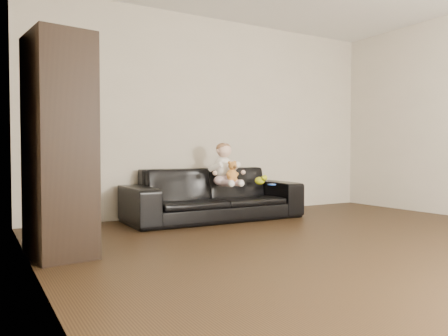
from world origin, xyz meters
TOP-DOWN VIEW (x-y plane):
  - floor at (0.00, 0.00)m, footprint 5.50×5.50m
  - wall_back at (0.00, 2.75)m, footprint 5.00×0.00m
  - wall_left at (-2.50, 0.00)m, footprint 0.00×5.50m
  - sofa at (-0.32, 2.25)m, footprint 2.15×0.86m
  - cabinet at (-2.26, 1.19)m, footprint 0.50×0.64m
  - shelf_item at (-2.24, 1.19)m, footprint 0.21×0.27m
  - baby at (-0.23, 2.13)m, footprint 0.37×0.45m
  - teddy_bear at (-0.22, 1.97)m, footprint 0.16×0.16m
  - toy_green at (0.27, 2.13)m, footprint 0.17×0.18m
  - toy_rattle at (0.30, 2.13)m, footprint 0.09×0.09m
  - toy_blue_disc at (0.37, 2.00)m, footprint 0.13×0.13m

SIDE VIEW (x-z plane):
  - floor at x=0.00m, z-range 0.00..0.00m
  - sofa at x=-0.32m, z-range 0.00..0.62m
  - toy_blue_disc at x=0.37m, z-range 0.41..0.43m
  - toy_rattle at x=0.30m, z-range 0.41..0.48m
  - toy_green at x=0.27m, z-range 0.41..0.51m
  - teddy_bear at x=-0.22m, z-range 0.47..0.71m
  - baby at x=-0.23m, z-range 0.38..0.90m
  - cabinet at x=-2.26m, z-range 0.00..1.72m
  - shelf_item at x=-2.24m, z-range 1.11..1.39m
  - wall_back at x=0.00m, z-range -1.20..3.80m
  - wall_left at x=-2.50m, z-range -1.45..4.05m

